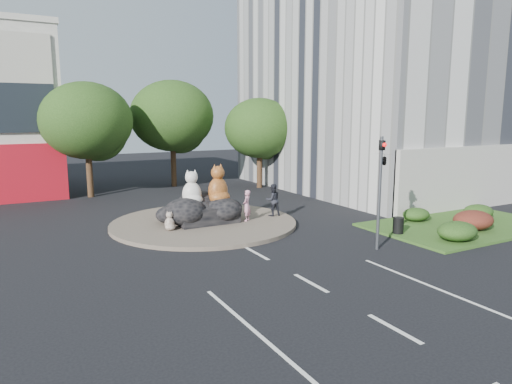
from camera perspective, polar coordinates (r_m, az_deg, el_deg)
ground at (r=16.62m, az=6.87°, el=-11.25°), size 120.00×120.00×0.00m
roundabout_island at (r=25.05m, az=-6.51°, el=-3.87°), size 10.00×10.00×0.20m
rock_plinth at (r=24.93m, az=-6.54°, el=-2.64°), size 3.20×2.60×0.90m
grass_verge at (r=26.88m, az=24.34°, el=-3.83°), size 10.00×6.00×0.12m
tree_left at (r=35.06m, az=-20.32°, el=7.92°), size 6.46×6.46×8.27m
tree_mid at (r=38.64m, az=-10.36°, el=8.90°), size 6.84×6.84×8.76m
tree_right at (r=37.40m, az=0.49°, el=7.62°), size 5.70×5.70×7.30m
hedge_near_green at (r=23.25m, az=23.85°, el=-4.49°), size 2.00×1.60×0.90m
hedge_red at (r=25.79m, az=25.51°, el=-3.19°), size 2.20×1.76×0.99m
hedge_mid_green at (r=28.66m, az=26.03°, el=-2.21°), size 1.80×1.44×0.81m
hedge_back_green at (r=26.76m, az=19.39°, el=-2.66°), size 1.60×1.28×0.72m
traffic_light at (r=20.49m, az=15.50°, el=2.86°), size 0.44×1.24×5.00m
street_lamp at (r=30.11m, az=18.27°, el=6.53°), size 2.34×0.22×8.06m
cat_white at (r=24.53m, az=-8.04°, el=0.53°), size 1.43×1.33×1.96m
cat_tabby at (r=24.94m, az=-4.78°, el=1.02°), size 1.60×1.48×2.20m
kitten_calico at (r=23.26m, az=-10.75°, el=-3.53°), size 0.77×0.74×0.98m
kitten_white at (r=24.82m, az=-2.73°, el=-2.71°), size 0.56×0.50×0.84m
pedestrian_pink at (r=24.80m, az=-1.16°, el=-1.70°), size 0.73×0.73×1.70m
pedestrian_dark at (r=26.06m, az=2.11°, el=-0.99°), size 0.93×0.74×1.84m
litter_bin at (r=23.66m, az=17.35°, el=-4.00°), size 0.65×0.65×0.80m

